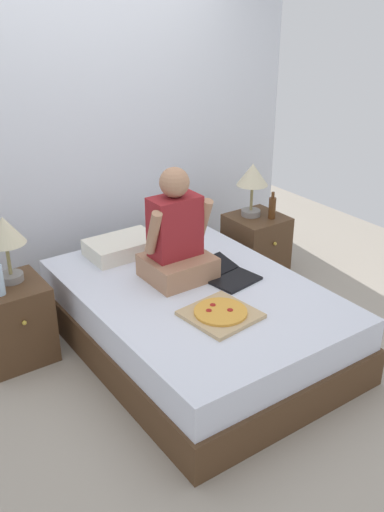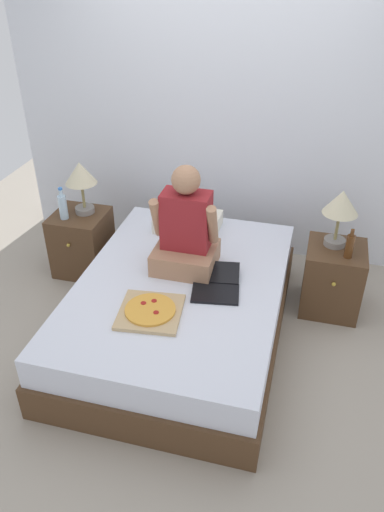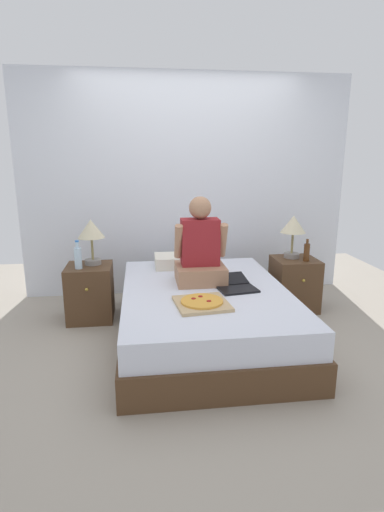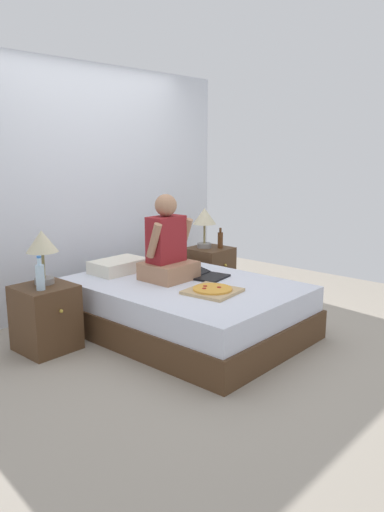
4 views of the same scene
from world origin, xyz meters
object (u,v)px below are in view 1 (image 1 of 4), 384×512
at_px(lamp_on_right_nightstand, 252,178).
at_px(nightstand_right, 256,246).
at_px(nightstand_left, 14,321).
at_px(laptop, 228,275).
at_px(bed, 195,318).
at_px(pizza_box, 221,314).
at_px(person_seated, 176,239).
at_px(beer_bottle, 272,207).
at_px(lamp_on_left_nightstand, 5,235).

bearing_deg(lamp_on_right_nightstand, nightstand_right, -59.07).
xyz_separation_m(nightstand_left, laptop, (1.33, -0.62, 0.22)).
relative_size(nightstand_left, nightstand_right, 1.00).
relative_size(bed, laptop, 4.48).
height_order(nightstand_left, lamp_on_right_nightstand, lamp_on_right_nightstand).
relative_size(nightstand_right, lamp_on_right_nightstand, 1.22).
relative_size(lamp_on_right_nightstand, pizza_box, 1.02).
bearing_deg(nightstand_right, person_seated, -159.85).
height_order(nightstand_left, beer_bottle, beer_bottle).
xyz_separation_m(nightstand_right, lamp_on_right_nightstand, (-0.03, 0.05, 0.60)).
distance_m(nightstand_left, pizza_box, 1.41).
bearing_deg(bed, laptop, -4.55).
bearing_deg(beer_bottle, nightstand_left, 177.39).
distance_m(lamp_on_left_nightstand, person_seated, 1.11).
relative_size(bed, lamp_on_right_nightstand, 4.57).
relative_size(nightstand_right, beer_bottle, 2.40).
relative_size(nightstand_left, laptop, 1.20).
bearing_deg(laptop, nightstand_right, 37.93).
bearing_deg(nightstand_left, laptop, -25.13).
xyz_separation_m(lamp_on_left_nightstand, beer_bottle, (2.15, -0.15, -0.23)).
height_order(beer_bottle, laptop, beer_bottle).
relative_size(bed, lamp_on_left_nightstand, 4.57).
relative_size(lamp_on_left_nightstand, nightstand_right, 0.82).
bearing_deg(person_seated, laptop, -39.40).
relative_size(bed, beer_bottle, 8.94).
relative_size(beer_bottle, person_seated, 0.29).
distance_m(beer_bottle, laptop, 1.02).
height_order(lamp_on_left_nightstand, pizza_box, lamp_on_left_nightstand).
bearing_deg(lamp_on_right_nightstand, beer_bottle, -56.31).
distance_m(bed, lamp_on_right_nightstand, 1.38).
bearing_deg(beer_bottle, lamp_on_right_nightstand, 123.69).
bearing_deg(bed, lamp_on_right_nightstand, 32.24).
xyz_separation_m(beer_bottle, person_seated, (-1.14, -0.29, 0.11)).
bearing_deg(lamp_on_right_nightstand, nightstand_left, -178.63).
distance_m(bed, beer_bottle, 1.30).
distance_m(nightstand_right, lamp_on_right_nightstand, 0.60).
bearing_deg(person_seated, nightstand_right, 20.15).
distance_m(lamp_on_right_nightstand, pizza_box, 1.58).
height_order(lamp_on_left_nightstand, beer_bottle, lamp_on_left_nightstand).
xyz_separation_m(bed, lamp_on_left_nightstand, (-1.02, 0.65, 0.65)).
height_order(lamp_on_right_nightstand, beer_bottle, lamp_on_right_nightstand).
relative_size(beer_bottle, laptop, 0.50).
bearing_deg(lamp_on_right_nightstand, bed, -147.76).
bearing_deg(person_seated, beer_bottle, 14.42).
bearing_deg(nightstand_left, person_seated, -20.60).
bearing_deg(beer_bottle, nightstand_right, 125.01).
bearing_deg(lamp_on_left_nightstand, laptop, -27.59).
bearing_deg(bed, pizza_box, -102.64).
distance_m(laptop, pizza_box, 0.51).
bearing_deg(lamp_on_left_nightstand, beer_bottle, -3.99).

